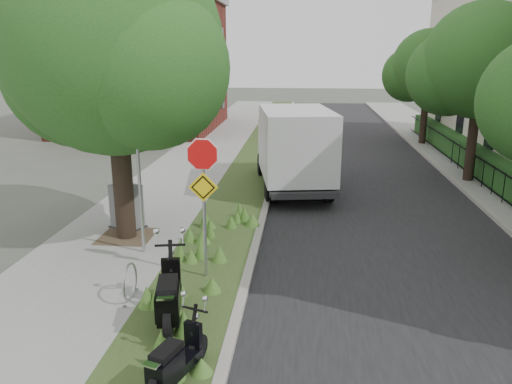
{
  "coord_description": "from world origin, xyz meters",
  "views": [
    {
      "loc": [
        0.69,
        -9.37,
        4.93
      ],
      "look_at": [
        -0.56,
        3.35,
        1.3
      ],
      "focal_mm": 35.0,
      "sensor_mm": 36.0,
      "label": 1
    }
  ],
  "objects_px": {
    "sign_assembly": "(203,180)",
    "scooter_far": "(173,365)",
    "utility_cabinet": "(127,207)",
    "scooter_near": "(169,302)",
    "box_truck": "(294,145)"
  },
  "relations": [
    {
      "from": "sign_assembly",
      "to": "scooter_far",
      "type": "height_order",
      "value": "sign_assembly"
    },
    {
      "from": "scooter_far",
      "to": "utility_cabinet",
      "type": "relative_size",
      "value": 1.21
    },
    {
      "from": "sign_assembly",
      "to": "utility_cabinet",
      "type": "height_order",
      "value": "sign_assembly"
    },
    {
      "from": "sign_assembly",
      "to": "scooter_near",
      "type": "height_order",
      "value": "sign_assembly"
    },
    {
      "from": "scooter_near",
      "to": "box_truck",
      "type": "xyz_separation_m",
      "value": [
        1.96,
        9.83,
        1.09
      ]
    },
    {
      "from": "scooter_near",
      "to": "scooter_far",
      "type": "bearing_deg",
      "value": -73.36
    },
    {
      "from": "scooter_far",
      "to": "box_truck",
      "type": "distance_m",
      "value": 11.68
    },
    {
      "from": "sign_assembly",
      "to": "scooter_far",
      "type": "bearing_deg",
      "value": -86.2
    },
    {
      "from": "scooter_far",
      "to": "box_truck",
      "type": "bearing_deg",
      "value": 82.8
    },
    {
      "from": "scooter_far",
      "to": "utility_cabinet",
      "type": "distance_m",
      "value": 7.35
    },
    {
      "from": "utility_cabinet",
      "to": "scooter_far",
      "type": "bearing_deg",
      "value": -65.35
    },
    {
      "from": "sign_assembly",
      "to": "scooter_near",
      "type": "xyz_separation_m",
      "value": [
        -0.26,
        -2.06,
        -1.75
      ]
    },
    {
      "from": "sign_assembly",
      "to": "scooter_near",
      "type": "bearing_deg",
      "value": -97.14
    },
    {
      "from": "utility_cabinet",
      "to": "scooter_near",
      "type": "bearing_deg",
      "value": -62.82
    },
    {
      "from": "sign_assembly",
      "to": "utility_cabinet",
      "type": "xyz_separation_m",
      "value": [
        -2.81,
        2.92,
        -1.62
      ]
    }
  ]
}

